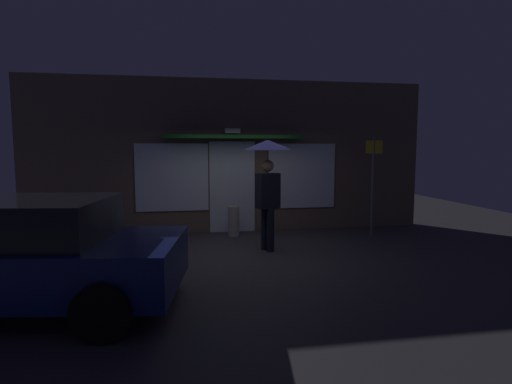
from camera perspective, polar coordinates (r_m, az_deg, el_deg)
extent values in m
plane|color=#38353A|center=(8.09, -1.43, -8.51)|extent=(18.00, 18.00, 0.00)
cube|color=brown|center=(10.16, -3.44, 4.96)|extent=(9.71, 0.30, 3.68)
cube|color=white|center=(10.03, -3.30, 0.70)|extent=(1.10, 0.04, 2.20)
cube|color=white|center=(9.95, -11.53, 1.99)|extent=(1.70, 0.04, 1.60)
cube|color=white|center=(10.36, 6.34, 2.23)|extent=(1.70, 0.04, 1.60)
cube|color=white|center=(9.92, -3.30, 8.45)|extent=(0.36, 0.16, 0.12)
cube|color=#144C19|center=(9.66, -3.12, 7.62)|extent=(3.20, 0.70, 0.08)
cylinder|color=black|center=(8.17, 2.01, -5.30)|extent=(0.15, 0.15, 0.85)
cylinder|color=black|center=(8.33, 1.21, -5.07)|extent=(0.15, 0.15, 0.85)
cube|color=black|center=(8.13, 1.63, 0.16)|extent=(0.52, 0.40, 0.69)
cube|color=silver|center=(8.00, 1.44, 0.07)|extent=(0.14, 0.07, 0.55)
cube|color=navy|center=(8.01, 1.44, -0.08)|extent=(0.06, 0.04, 0.44)
sphere|color=tan|center=(8.10, 1.64, 3.63)|extent=(0.24, 0.24, 0.24)
cylinder|color=slate|center=(8.09, 1.64, 3.80)|extent=(0.02, 0.02, 0.96)
cone|color=#14144C|center=(8.09, 1.64, 6.51)|extent=(1.00, 1.00, 0.20)
cube|color=navy|center=(6.06, -30.58, -8.65)|extent=(4.34, 2.38, 0.62)
cube|color=black|center=(5.95, -30.87, -3.33)|extent=(2.52, 1.90, 0.51)
cylinder|color=black|center=(6.43, -15.27, -9.61)|extent=(0.67, 0.31, 0.64)
cylinder|color=black|center=(4.79, -20.50, -15.27)|extent=(0.67, 0.31, 0.64)
cylinder|color=#595B60|center=(9.98, 15.82, 0.79)|extent=(0.07, 0.07, 2.32)
cube|color=gold|center=(9.92, 16.03, 6.02)|extent=(0.40, 0.02, 0.30)
cylinder|color=#B2A899|center=(9.63, -3.12, -4.04)|extent=(0.27, 0.27, 0.70)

